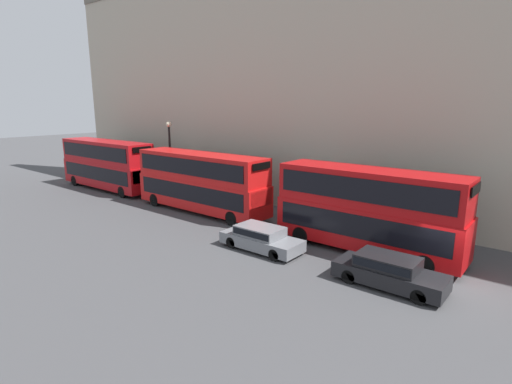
{
  "coord_description": "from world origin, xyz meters",
  "views": [
    {
      "loc": [
        -18.17,
        -3.92,
        7.94
      ],
      "look_at": [
        0.48,
        11.18,
        2.57
      ],
      "focal_mm": 28.0,
      "sensor_mm": 36.0,
      "label": 1
    }
  ],
  "objects_px": {
    "bus_leading": "(368,207)",
    "pedestrian": "(152,181)",
    "bus_third_in_queue": "(107,163)",
    "car_dark_sedan": "(389,270)",
    "bus_second_in_queue": "(201,180)",
    "car_hatchback": "(261,237)"
  },
  "relations": [
    {
      "from": "bus_leading",
      "to": "pedestrian",
      "type": "height_order",
      "value": "bus_leading"
    },
    {
      "from": "bus_leading",
      "to": "car_dark_sedan",
      "type": "height_order",
      "value": "bus_leading"
    },
    {
      "from": "car_hatchback",
      "to": "pedestrian",
      "type": "xyz_separation_m",
      "value": [
        6.2,
        17.97,
        0.01
      ]
    },
    {
      "from": "car_hatchback",
      "to": "pedestrian",
      "type": "height_order",
      "value": "pedestrian"
    },
    {
      "from": "car_hatchback",
      "to": "bus_leading",
      "type": "bearing_deg",
      "value": -53.56
    },
    {
      "from": "pedestrian",
      "to": "bus_third_in_queue",
      "type": "bearing_deg",
      "value": 133.45
    },
    {
      "from": "car_hatchback",
      "to": "bus_third_in_queue",
      "type": "bearing_deg",
      "value": 80.77
    },
    {
      "from": "car_hatchback",
      "to": "pedestrian",
      "type": "bearing_deg",
      "value": 70.98
    },
    {
      "from": "bus_third_in_queue",
      "to": "car_dark_sedan",
      "type": "bearing_deg",
      "value": -96.9
    },
    {
      "from": "bus_third_in_queue",
      "to": "car_hatchback",
      "type": "xyz_separation_m",
      "value": [
        -3.4,
        -20.93,
        -1.79
      ]
    },
    {
      "from": "bus_second_in_queue",
      "to": "pedestrian",
      "type": "xyz_separation_m",
      "value": [
        2.8,
        9.68,
        -1.69
      ]
    },
    {
      "from": "bus_leading",
      "to": "bus_third_in_queue",
      "type": "distance_m",
      "value": 25.53
    },
    {
      "from": "bus_third_in_queue",
      "to": "pedestrian",
      "type": "distance_m",
      "value": 4.44
    },
    {
      "from": "bus_second_in_queue",
      "to": "bus_third_in_queue",
      "type": "height_order",
      "value": "bus_third_in_queue"
    },
    {
      "from": "bus_third_in_queue",
      "to": "car_hatchback",
      "type": "distance_m",
      "value": 21.28
    },
    {
      "from": "bus_third_in_queue",
      "to": "bus_second_in_queue",
      "type": "bearing_deg",
      "value": -90.0
    },
    {
      "from": "bus_leading",
      "to": "bus_third_in_queue",
      "type": "bearing_deg",
      "value": 90.0
    },
    {
      "from": "bus_leading",
      "to": "car_hatchback",
      "type": "distance_m",
      "value": 6.0
    },
    {
      "from": "pedestrian",
      "to": "car_hatchback",
      "type": "bearing_deg",
      "value": -109.02
    },
    {
      "from": "bus_leading",
      "to": "pedestrian",
      "type": "distance_m",
      "value": 22.82
    },
    {
      "from": "car_dark_sedan",
      "to": "pedestrian",
      "type": "bearing_deg",
      "value": 76.15
    },
    {
      "from": "bus_third_in_queue",
      "to": "pedestrian",
      "type": "xyz_separation_m",
      "value": [
        2.8,
        -2.95,
        -1.78
      ]
    }
  ]
}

